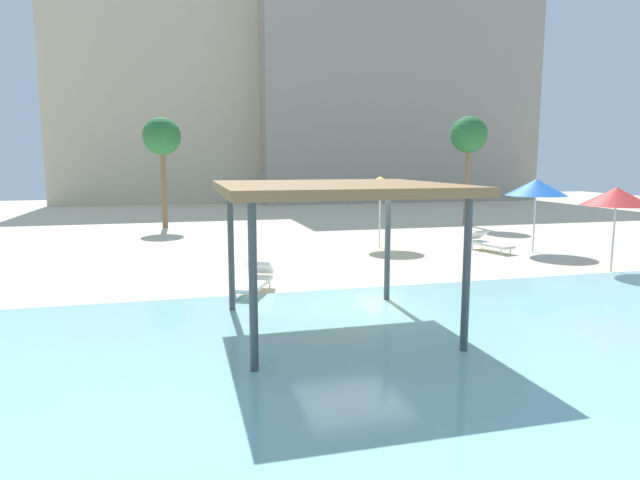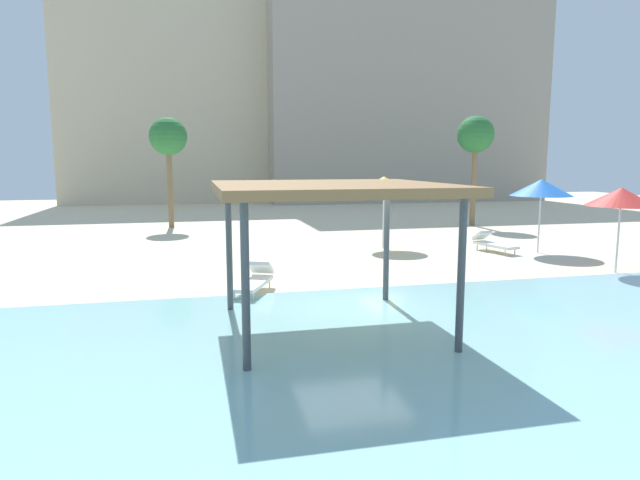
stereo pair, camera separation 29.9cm
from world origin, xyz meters
name	(u,v)px [view 1 (the left image)]	position (x,y,z in m)	size (l,w,h in m)	color
ground_plane	(352,305)	(0.00, 0.00, 0.00)	(80.00, 80.00, 0.00)	beige
lagoon_water	(463,396)	(0.00, -5.25, 0.02)	(44.00, 13.50, 0.04)	#8CC6CC
shade_pavilion	(335,192)	(-0.94, -1.69, 2.79)	(4.46, 4.46, 2.97)	#42474C
beach_umbrella_yellow_1	(380,184)	(3.73, 8.11, 2.52)	(2.04, 2.04, 2.80)	silver
beach_umbrella_blue_2	(536,187)	(8.99, 5.66, 2.43)	(2.24, 2.24, 2.74)	silver
beach_umbrella_red_3	(617,197)	(9.03, 1.82, 2.33)	(2.04, 2.04, 2.61)	silver
lounge_chair_0	(255,280)	(-2.08, 1.83, 0.33)	(1.33, 1.98, 0.74)	white
lounge_chair_2	(488,242)	(7.44, 6.24, 0.33)	(1.03, 1.98, 0.74)	white
palm_tree_0	(162,138)	(-4.65, 16.91, 4.52)	(1.90, 1.90, 5.59)	brown
palm_tree_1	(469,137)	(10.87, 14.03, 4.64)	(1.90, 1.90, 5.72)	brown
hotel_block_0	(183,107)	(-3.29, 36.73, 7.91)	(20.44, 8.68, 15.82)	beige
hotel_block_1	(386,91)	(14.39, 35.03, 9.57)	(23.58, 11.49, 19.13)	#9E9384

